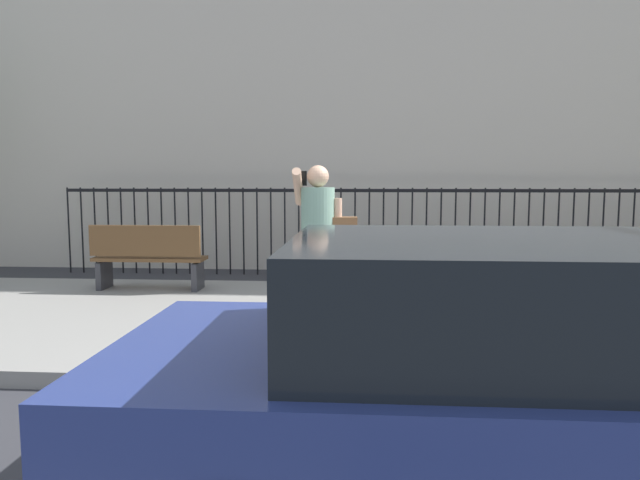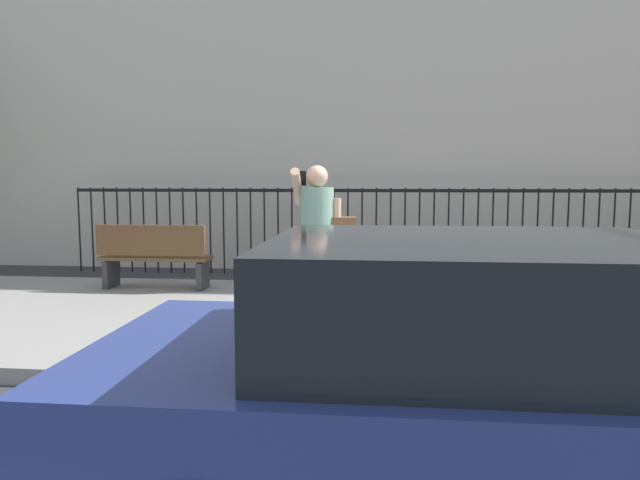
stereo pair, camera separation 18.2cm
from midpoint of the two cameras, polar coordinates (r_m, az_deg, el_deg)
ground_plane at (r=4.75m, az=9.43°, el=-15.49°), size 60.00×60.00×0.00m
sidewalk at (r=6.82m, az=7.74°, el=-8.14°), size 28.00×4.40×0.15m
building_facade at (r=13.48m, az=6.30°, el=22.67°), size 28.00×4.00×11.23m
iron_fence at (r=10.34m, az=6.55°, el=1.98°), size 12.03×0.04×1.60m
parked_hatchback at (r=3.08m, az=18.02°, el=-13.88°), size 4.20×1.86×1.45m
pedestrian_on_phone at (r=5.82m, az=-0.86°, el=0.33°), size 0.66×0.50×1.73m
street_bench at (r=8.62m, az=-17.34°, el=-1.51°), size 1.60×0.45×0.95m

